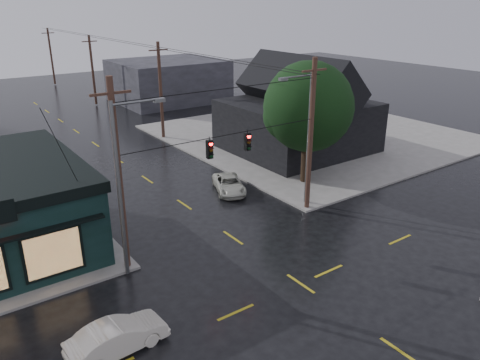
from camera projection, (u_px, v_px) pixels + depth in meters
ground_plane at (301, 284)px, 23.61m from camera, size 160.00×160.00×0.00m
sidewalk_ne at (313, 134)px, 49.61m from camera, size 28.00×28.00×0.15m
ne_building at (298, 103)px, 43.03m from camera, size 12.60×11.60×8.75m
corner_tree at (308, 107)px, 34.50m from camera, size 6.72×6.72×9.24m
utility_pole_nw at (128, 268)px, 25.02m from camera, size 2.00×0.32×10.15m
utility_pole_ne at (307, 209)px, 32.07m from camera, size 2.00×0.32×10.15m
utility_pole_far_a at (164, 138)px, 48.39m from camera, size 2.00×0.32×9.65m
utility_pole_far_b at (96, 105)px, 63.57m from camera, size 2.00×0.32×9.15m
utility_pole_far_c at (55, 85)px, 78.75m from camera, size 2.00×0.32×9.15m
span_signal_assembly at (229, 145)px, 26.54m from camera, size 13.00×0.48×1.23m
streetlight_nw at (128, 275)px, 24.33m from camera, size 5.40×0.30×9.15m
streetlight_ne at (305, 204)px, 32.87m from camera, size 5.40×0.30×9.15m
bg_building_east at (168, 81)px, 65.43m from camera, size 14.00×12.00×5.60m
sedan_cream at (117, 337)px, 18.88m from camera, size 4.17×1.66×1.35m
suv_silver at (229, 184)px, 34.74m from camera, size 3.38×4.62×1.17m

